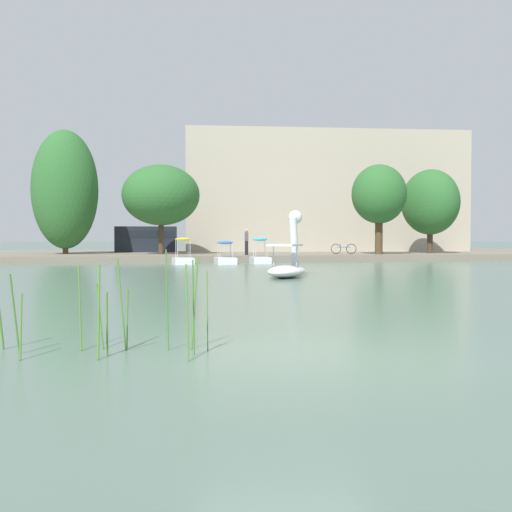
% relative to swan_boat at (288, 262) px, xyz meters
% --- Properties ---
extents(ground_plane, '(410.08, 410.08, 0.00)m').
position_rel_swan_boat_xyz_m(ground_plane, '(-3.43, -16.00, -0.62)').
color(ground_plane, '#567060').
extents(shore_bank_far, '(150.26, 20.04, 0.43)m').
position_rel_swan_boat_xyz_m(shore_bank_far, '(-3.43, 24.55, -0.41)').
color(shore_bank_far, slate).
rests_on(shore_bank_far, ground_plane).
extents(swan_boat, '(2.50, 2.90, 2.70)m').
position_rel_swan_boat_xyz_m(swan_boat, '(0.00, 0.00, 0.00)').
color(swan_boat, white).
rests_on(swan_boat, ground_plane).
extents(pedal_boat_cyan, '(1.09, 1.80, 1.57)m').
position_rel_swan_boat_xyz_m(pedal_boat_cyan, '(1.05, 12.91, -0.19)').
color(pedal_boat_cyan, white).
rests_on(pedal_boat_cyan, ground_plane).
extents(pedal_boat_blue, '(1.17, 2.27, 1.37)m').
position_rel_swan_boat_xyz_m(pedal_boat_blue, '(-1.11, 12.65, -0.20)').
color(pedal_boat_blue, white).
rests_on(pedal_boat_blue, ground_plane).
extents(pedal_boat_yellow, '(1.29, 1.95, 1.58)m').
position_rel_swan_boat_xyz_m(pedal_boat_yellow, '(-3.62, 12.70, -0.19)').
color(pedal_boat_yellow, white).
rests_on(pedal_boat_yellow, ground_plane).
extents(tree_willow_near_path, '(5.77, 5.76, 8.63)m').
position_rel_swan_boat_xyz_m(tree_willow_near_path, '(-11.42, 20.73, 4.28)').
color(tree_willow_near_path, '#4C3823').
rests_on(tree_willow_near_path, shore_bank_far).
extents(tree_broadleaf_left, '(5.04, 5.59, 6.10)m').
position_rel_swan_boat_xyz_m(tree_broadleaf_left, '(14.56, 18.54, 3.51)').
color(tree_broadleaf_left, '#423323').
rests_on(tree_broadleaf_left, shore_bank_far).
extents(tree_sapling_by_fence, '(4.85, 4.94, 6.13)m').
position_rel_swan_boat_xyz_m(tree_sapling_by_fence, '(9.88, 16.46, 3.88)').
color(tree_sapling_by_fence, '#4C3823').
rests_on(tree_sapling_by_fence, shore_bank_far).
extents(tree_broadleaf_right, '(7.24, 7.18, 6.12)m').
position_rel_swan_boat_xyz_m(tree_broadleaf_right, '(-4.83, 18.95, 3.84)').
color(tree_broadleaf_right, '#423323').
rests_on(tree_broadleaf_right, shore_bank_far).
extents(person_on_path, '(0.27, 0.27, 1.71)m').
position_rel_swan_boat_xyz_m(person_on_path, '(0.66, 16.02, 0.71)').
color(person_on_path, black).
rests_on(person_on_path, shore_bank_far).
extents(bicycle_parked, '(1.74, 0.40, 0.72)m').
position_rel_swan_boat_xyz_m(bicycle_parked, '(7.71, 17.52, 0.16)').
color(bicycle_parked, black).
rests_on(bicycle_parked, shore_bank_far).
extents(parked_van, '(4.77, 1.83, 1.99)m').
position_rel_swan_boat_xyz_m(parked_van, '(-5.96, 25.27, 0.88)').
color(parked_van, '#1E232D').
rests_on(parked_van, shore_bank_far).
extents(apartment_block, '(23.78, 10.21, 9.93)m').
position_rel_swan_boat_xyz_m(apartment_block, '(9.02, 28.54, 4.77)').
color(apartment_block, '#B2A893').
rests_on(apartment_block, shore_bank_far).
extents(reed_clump_foreground, '(3.00, 1.31, 1.44)m').
position_rel_swan_boat_xyz_m(reed_clump_foreground, '(-5.94, -15.38, -0.03)').
color(reed_clump_foreground, '#4C7F33').
rests_on(reed_clump_foreground, ground_plane).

